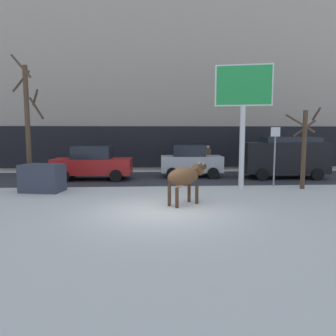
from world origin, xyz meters
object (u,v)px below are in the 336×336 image
at_px(dumpster, 42,178).
at_px(bare_tree_left_lot, 304,145).
at_px(car_red_sedan, 93,163).
at_px(car_black_van, 284,156).
at_px(billboard, 243,93).
at_px(pedestrian_near_billboard, 208,159).
at_px(bare_tree_right_lot, 28,123).
at_px(street_sign, 275,152).
at_px(cow_brown, 185,177).
at_px(car_silver_hatchback, 191,161).

bearing_deg(dumpster, bare_tree_left_lot, 0.34).
relative_size(car_red_sedan, car_black_van, 0.91).
xyz_separation_m(billboard, pedestrian_near_billboard, (-0.40, 6.22, -3.43)).
bearing_deg(dumpster, bare_tree_right_lot, 138.74).
height_order(car_red_sedan, street_sign, street_sign).
bearing_deg(car_red_sedan, street_sign, -16.85).
distance_m(billboard, street_sign, 3.20).
distance_m(pedestrian_near_billboard, bare_tree_right_lot, 11.10).
height_order(billboard, car_red_sedan, billboard).
xyz_separation_m(cow_brown, bare_tree_left_lot, (5.75, 2.89, 1.00)).
bearing_deg(dumpster, car_black_van, 15.95).
relative_size(billboard, bare_tree_right_lot, 0.95).
xyz_separation_m(car_red_sedan, street_sign, (9.04, -2.74, 0.76)).
distance_m(car_red_sedan, car_black_van, 10.69).
bearing_deg(bare_tree_right_lot, pedestrian_near_billboard, 32.37).
distance_m(pedestrian_near_billboard, street_sign, 6.16).
bearing_deg(car_silver_hatchback, bare_tree_left_lot, -42.20).
relative_size(car_red_sedan, car_silver_hatchback, 1.20).
bearing_deg(car_silver_hatchback, pedestrian_near_billboard, 57.46).
height_order(car_black_van, street_sign, street_sign).
bearing_deg(car_red_sedan, bare_tree_left_lot, -18.76).
distance_m(cow_brown, dumpster, 6.56).
height_order(car_silver_hatchback, bare_tree_left_lot, bare_tree_left_lot).
distance_m(dumpster, street_sign, 10.66).
relative_size(cow_brown, bare_tree_left_lot, 0.48).
height_order(cow_brown, car_red_sedan, car_red_sedan).
height_order(billboard, bare_tree_right_lot, bare_tree_right_lot).
bearing_deg(street_sign, car_black_van, 58.81).
relative_size(pedestrian_near_billboard, street_sign, 0.61).
relative_size(pedestrian_near_billboard, dumpster, 1.02).
distance_m(car_silver_hatchback, bare_tree_left_lot, 6.33).
distance_m(car_black_van, bare_tree_right_lot, 13.41).
bearing_deg(bare_tree_right_lot, car_silver_hatchback, 24.84).
distance_m(car_red_sedan, bare_tree_right_lot, 4.21).
bearing_deg(bare_tree_right_lot, billboard, -2.29).
height_order(car_silver_hatchback, street_sign, street_sign).
bearing_deg(bare_tree_right_lot, cow_brown, -27.62).
bearing_deg(car_red_sedan, car_silver_hatchback, 7.90).
height_order(car_red_sedan, dumpster, car_red_sedan).
relative_size(car_black_van, street_sign, 1.65).
height_order(billboard, bare_tree_left_lot, billboard).
relative_size(pedestrian_near_billboard, bare_tree_left_lot, 0.47).
xyz_separation_m(pedestrian_near_billboard, street_sign, (2.13, -5.73, 0.79)).
bearing_deg(cow_brown, bare_tree_left_lot, 26.71).
xyz_separation_m(billboard, car_silver_hatchback, (-1.83, 3.99, -3.39)).
height_order(car_red_sedan, bare_tree_right_lot, bare_tree_right_lot).
height_order(cow_brown, car_silver_hatchback, car_silver_hatchback).
distance_m(car_red_sedan, bare_tree_left_lot, 10.73).
bearing_deg(billboard, street_sign, 15.85).
xyz_separation_m(car_red_sedan, car_black_van, (10.69, -0.00, 0.33)).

